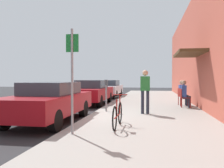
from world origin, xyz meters
TOP-DOWN VIEW (x-y plane):
  - ground_plane at (0.00, 0.00)m, footprint 60.00×60.00m
  - sidewalk_slab at (2.25, 2.00)m, footprint 4.50×32.00m
  - building_facade at (4.65, 2.00)m, footprint 1.40×32.00m
  - parked_car_0 at (-1.10, -0.98)m, footprint 1.80×4.40m
  - parked_car_1 at (-1.10, 4.66)m, footprint 1.80×4.40m
  - parked_car_2 at (-1.10, 9.99)m, footprint 1.80×4.40m
  - parking_meter at (0.45, 1.15)m, footprint 0.12×0.10m
  - street_sign at (0.40, -2.97)m, footprint 0.32×0.06m
  - bicycle_0 at (1.39, -1.98)m, footprint 0.46×1.71m
  - cafe_chair_0 at (3.84, 3.04)m, footprint 0.45×0.45m
  - seated_patron_0 at (3.90, 3.04)m, footprint 0.43×0.37m
  - cafe_chair_1 at (3.84, 3.90)m, footprint 0.51×0.51m
  - seated_patron_1 at (3.90, 3.91)m, footprint 0.47×0.41m
  - pedestrian_standing at (2.08, 0.70)m, footprint 0.36×0.22m

SIDE VIEW (x-z plane):
  - ground_plane at x=0.00m, z-range 0.00..0.00m
  - sidewalk_slab at x=2.25m, z-range 0.00..0.12m
  - bicycle_0 at x=1.39m, z-range 0.03..0.93m
  - cafe_chair_0 at x=3.84m, z-range 0.19..1.06m
  - cafe_chair_1 at x=3.84m, z-range 0.19..1.06m
  - parked_car_2 at x=-1.10m, z-range 0.03..1.39m
  - parked_car_0 at x=-1.10m, z-range 0.04..1.40m
  - parked_car_1 at x=-1.10m, z-range 0.03..1.43m
  - seated_patron_0 at x=3.90m, z-range 0.17..1.46m
  - seated_patron_1 at x=3.90m, z-range 0.17..1.46m
  - parking_meter at x=0.45m, z-range 0.23..1.55m
  - pedestrian_standing at x=2.08m, z-range 0.27..1.97m
  - street_sign at x=0.40m, z-range 0.34..2.94m
  - building_facade at x=4.65m, z-range 0.00..5.94m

